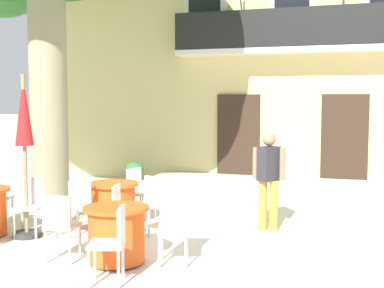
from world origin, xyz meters
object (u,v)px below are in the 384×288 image
cafe_chair_near_tree_2 (123,211)px  pedestrian_near_entrance (269,176)px  cafe_chair_front_3 (77,203)px  cafe_umbrella (24,131)px  cafe_chair_near_tree_0 (112,239)px  ground_planter_left (135,173)px  cafe_chair_front_1 (138,189)px  cafe_chair_near_tree_1 (174,223)px  cafe_chair_front_0 (150,200)px  cafe_chair_near_tree_3 (60,223)px  cafe_table_near_tree (116,234)px  cafe_chair_front_2 (85,191)px  cafe_table_front (113,204)px  cafe_chair_middle_0 (30,203)px

cafe_chair_near_tree_2 → pedestrian_near_entrance: (1.88, 1.56, 0.39)m
cafe_chair_front_3 → cafe_umbrella: (-0.73, -0.28, 1.14)m
cafe_chair_near_tree_0 → ground_planter_left: bearing=111.4°
cafe_chair_near_tree_2 → cafe_chair_front_1: (-0.52, 1.77, 0.00)m
cafe_chair_near_tree_1 → cafe_chair_near_tree_2: (-0.93, 0.44, 0.00)m
cafe_chair_front_3 → ground_planter_left: bearing=102.1°
cafe_chair_front_0 → cafe_chair_near_tree_3: bearing=-108.0°
cafe_table_near_tree → cafe_chair_near_tree_0: bearing=-67.7°
cafe_chair_near_tree_3 → cafe_chair_front_2: size_ratio=1.00×
cafe_chair_near_tree_2 → ground_planter_left: bearing=111.8°
cafe_table_front → cafe_umbrella: cafe_umbrella is taller
cafe_chair_near_tree_3 → cafe_chair_front_0: same height
cafe_table_front → pedestrian_near_entrance: (2.55, 0.54, 0.53)m
cafe_table_front → cafe_chair_middle_0: bearing=-139.2°
cafe_chair_front_3 → ground_planter_left: cafe_chair_front_3 is taller
cafe_chair_front_1 → cafe_umbrella: (-1.17, -1.71, 1.14)m
cafe_chair_near_tree_2 → cafe_chair_near_tree_3: 1.02m
cafe_chair_near_tree_3 → pedestrian_near_entrance: (2.38, 2.46, 0.39)m
cafe_chair_near_tree_0 → cafe_table_near_tree: bearing=112.3°
cafe_table_front → ground_planter_left: cafe_table_front is taller
cafe_table_front → cafe_umbrella: bearing=-136.5°
cafe_chair_middle_0 → cafe_chair_front_0: 1.90m
cafe_chair_front_0 → cafe_umbrella: (-1.76, -0.82, 1.14)m
cafe_chair_front_0 → ground_planter_left: size_ratio=1.43×
cafe_chair_middle_0 → cafe_chair_front_2: bearing=74.6°
cafe_chair_middle_0 → cafe_chair_front_3: size_ratio=1.00×
cafe_chair_near_tree_0 → cafe_chair_front_3: same height
cafe_chair_middle_0 → ground_planter_left: bearing=92.8°
cafe_chair_front_3 → cafe_table_front: bearing=66.6°
cafe_table_near_tree → cafe_chair_front_2: size_ratio=0.95×
cafe_chair_front_0 → pedestrian_near_entrance: pedestrian_near_entrance is taller
cafe_chair_near_tree_0 → cafe_table_front: bearing=115.9°
ground_planter_left → cafe_chair_front_1: bearing=-65.2°
pedestrian_near_entrance → cafe_table_near_tree: bearing=-125.8°
cafe_chair_near_tree_3 → cafe_chair_front_3: same height
cafe_chair_near_tree_1 → pedestrian_near_entrance: bearing=64.8°
ground_planter_left → cafe_chair_front_0: bearing=-63.0°
cafe_chair_near_tree_0 → cafe_chair_near_tree_3: size_ratio=1.00×
cafe_chair_near_tree_3 → cafe_chair_front_3: (-0.46, 1.22, 0.00)m
ground_planter_left → pedestrian_near_entrance: pedestrian_near_entrance is taller
cafe_chair_near_tree_1 → cafe_umbrella: bearing=169.3°
cafe_chair_near_tree_0 → cafe_chair_near_tree_3: (-1.02, 0.52, 0.00)m
cafe_chair_middle_0 → cafe_table_near_tree: bearing=-24.2°
cafe_chair_near_tree_0 → cafe_chair_front_1: size_ratio=1.00×
cafe_chair_near_tree_3 → cafe_chair_front_2: same height
cafe_chair_near_tree_0 → cafe_chair_front_2: bearing=124.6°
cafe_chair_near_tree_0 → cafe_chair_middle_0: (-2.20, 1.56, 0.00)m
cafe_chair_front_2 → cafe_umbrella: bearing=-104.6°
cafe_chair_front_2 → pedestrian_near_entrance: 3.27m
cafe_chair_front_1 → cafe_chair_near_tree_2: bearing=-73.5°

